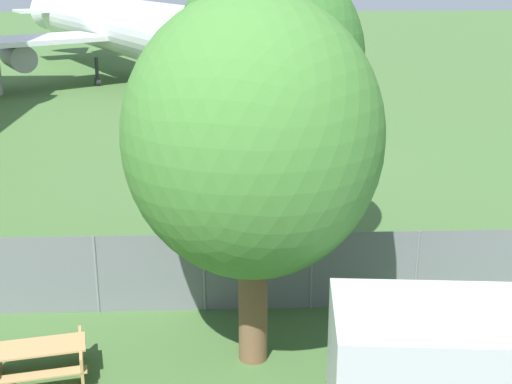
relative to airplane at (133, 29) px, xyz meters
The scene contains 6 objects.
perimeter_fence 33.52m from the airplane, 80.48° to the right, with size 56.07×0.07×1.95m.
airplane is the anchor object (origin of this frame).
portable_cabin 39.69m from the airplane, 75.23° to the right, with size 4.81×2.77×2.63m.
picnic_bench_open_grass 36.06m from the airplane, 86.32° to the right, with size 2.09×1.75×0.76m.
tree_near_hangar 31.26m from the airplane, 76.67° to the right, with size 4.82×4.82×8.30m.
tree_behind_benches 35.81m from the airplane, 79.38° to the right, with size 5.04×5.04×7.58m.
Camera 1 is at (0.57, -4.49, 8.00)m, focal length 50.00 mm.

